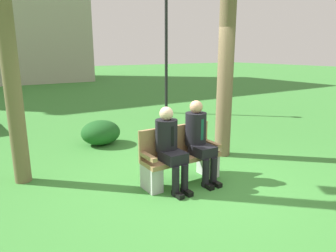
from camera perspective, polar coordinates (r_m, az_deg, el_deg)
ground_plane at (r=4.97m, az=5.45°, el=-10.84°), size 80.00×80.00×0.00m
park_bench at (r=4.96m, az=2.19°, el=-5.95°), size 1.31×0.44×0.90m
seated_man_left at (r=4.62m, az=0.30°, el=-3.34°), size 0.34×0.72×1.26m
seated_man_right at (r=4.94m, az=5.77°, el=-2.01°), size 0.34×0.72×1.31m
shrub_near_bench at (r=7.09m, az=-12.41°, el=-1.19°), size 0.88×0.81×0.55m
street_lamp at (r=10.39m, az=-0.33°, el=15.69°), size 0.24×0.24×4.00m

